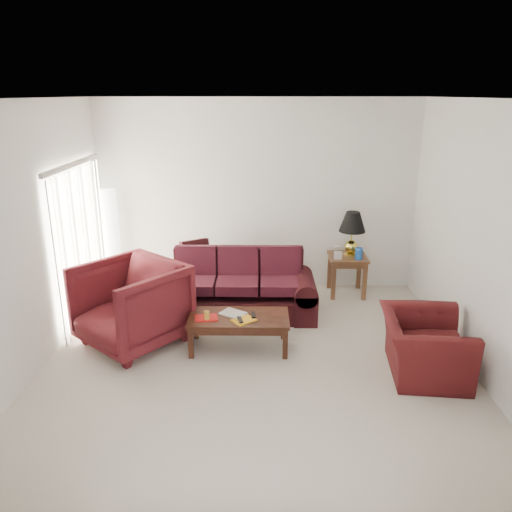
{
  "coord_description": "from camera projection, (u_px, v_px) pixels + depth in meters",
  "views": [
    {
      "loc": [
        0.07,
        -5.26,
        3.05
      ],
      "look_at": [
        0.0,
        0.85,
        1.05
      ],
      "focal_mm": 35.0,
      "sensor_mm": 36.0,
      "label": 1
    }
  ],
  "objects": [
    {
      "name": "coffee_table",
      "position": [
        239.0,
        332.0,
        6.21
      ],
      "size": [
        1.35,
        0.92,
        0.43
      ],
      "primitive_type": null,
      "rotation": [
        0.0,
        0.0,
        -0.27
      ],
      "color": "black",
      "rests_on": "ground"
    },
    {
      "name": "sofa",
      "position": [
        238.0,
        285.0,
        7.09
      ],
      "size": [
        2.27,
        1.1,
        0.9
      ],
      "primitive_type": null,
      "rotation": [
        0.0,
        0.0,
        0.07
      ],
      "color": "black",
      "rests_on": "ground"
    },
    {
      "name": "blinds",
      "position": [
        81.0,
        243.0,
        6.87
      ],
      "size": [
        0.1,
        2.0,
        2.16
      ],
      "primitive_type": "cube",
      "color": "silver",
      "rests_on": "ground"
    },
    {
      "name": "end_table",
      "position": [
        347.0,
        275.0,
        7.87
      ],
      "size": [
        0.63,
        0.63,
        0.64
      ],
      "primitive_type": null,
      "rotation": [
        0.0,
        0.0,
        -0.08
      ],
      "color": "#472418",
      "rests_on": "ground"
    },
    {
      "name": "magazine_white",
      "position": [
        233.0,
        313.0,
        6.2
      ],
      "size": [
        0.37,
        0.35,
        0.02
      ],
      "primitive_type": "cube",
      "rotation": [
        0.0,
        0.0,
        -0.58
      ],
      "color": "beige",
      "rests_on": "coffee_table"
    },
    {
      "name": "remote_a",
      "position": [
        240.0,
        320.0,
        5.99
      ],
      "size": [
        0.08,
        0.17,
        0.02
      ],
      "primitive_type": "cube",
      "rotation": [
        0.0,
        0.0,
        0.23
      ],
      "color": "black",
      "rests_on": "coffee_table"
    },
    {
      "name": "blue_canister",
      "position": [
        359.0,
        254.0,
        7.58
      ],
      "size": [
        0.14,
        0.14,
        0.18
      ],
      "primitive_type": "cylinder",
      "rotation": [
        0.0,
        0.0,
        0.25
      ],
      "color": "#1A50AA",
      "rests_on": "end_table"
    },
    {
      "name": "magazine_orange",
      "position": [
        244.0,
        320.0,
        6.02
      ],
      "size": [
        0.33,
        0.32,
        0.02
      ],
      "primitive_type": "cube",
      "rotation": [
        0.0,
        0.0,
        0.67
      ],
      "color": "#F1A61C",
      "rests_on": "coffee_table"
    },
    {
      "name": "clock",
      "position": [
        338.0,
        255.0,
        7.6
      ],
      "size": [
        0.13,
        0.06,
        0.12
      ],
      "primitive_type": "cube",
      "rotation": [
        0.0,
        0.0,
        -0.11
      ],
      "color": "silver",
      "rests_on": "end_table"
    },
    {
      "name": "floor",
      "position": [
        255.0,
        362.0,
        5.95
      ],
      "size": [
        5.0,
        5.0,
        0.0
      ],
      "primitive_type": "plane",
      "color": "#B9AE9E",
      "rests_on": "ground"
    },
    {
      "name": "magazine_red",
      "position": [
        206.0,
        318.0,
        6.08
      ],
      "size": [
        0.3,
        0.25,
        0.02
      ],
      "primitive_type": "cube",
      "rotation": [
        0.0,
        0.0,
        0.17
      ],
      "color": "#AD1211",
      "rests_on": "coffee_table"
    },
    {
      "name": "yellow_glass",
      "position": [
        207.0,
        316.0,
        6.02
      ],
      "size": [
        0.09,
        0.09,
        0.12
      ],
      "primitive_type": "cylinder",
      "rotation": [
        0.0,
        0.0,
        -0.35
      ],
      "color": "gold",
      "rests_on": "coffee_table"
    },
    {
      "name": "floor_lamp",
      "position": [
        112.0,
        241.0,
        7.8
      ],
      "size": [
        0.28,
        0.28,
        1.69
      ],
      "primitive_type": null,
      "rotation": [
        0.0,
        0.0,
        0.02
      ],
      "color": "white",
      "rests_on": "ground"
    },
    {
      "name": "throw_pillow",
      "position": [
        196.0,
        254.0,
        7.58
      ],
      "size": [
        0.48,
        0.41,
        0.45
      ],
      "primitive_type": "cube",
      "rotation": [
        -0.21,
        0.0,
        0.53
      ],
      "color": "black",
      "rests_on": "sofa"
    },
    {
      "name": "armchair_left",
      "position": [
        131.0,
        305.0,
        6.23
      ],
      "size": [
        1.62,
        1.63,
        1.06
      ],
      "primitive_type": "imported",
      "rotation": [
        0.0,
        0.0,
        -0.71
      ],
      "color": "#481015",
      "rests_on": "ground"
    },
    {
      "name": "table_lamp",
      "position": [
        352.0,
        234.0,
        7.72
      ],
      "size": [
        0.45,
        0.45,
        0.69
      ],
      "primitive_type": null,
      "rotation": [
        0.0,
        0.0,
        0.1
      ],
      "color": "gold",
      "rests_on": "end_table"
    },
    {
      "name": "armchair_right",
      "position": [
        424.0,
        346.0,
        5.61
      ],
      "size": [
        1.01,
        1.13,
        0.68
      ],
      "primitive_type": "imported",
      "rotation": [
        0.0,
        0.0,
        1.48
      ],
      "color": "#3D0E0F",
      "rests_on": "ground"
    },
    {
      "name": "picture_frame",
      "position": [
        338.0,
        247.0,
        7.98
      ],
      "size": [
        0.16,
        0.18,
        0.05
      ],
      "primitive_type": "cube",
      "rotation": [
        1.36,
        0.0,
        0.32
      ],
      "color": "white",
      "rests_on": "end_table"
    },
    {
      "name": "remote_b",
      "position": [
        253.0,
        315.0,
        6.12
      ],
      "size": [
        0.06,
        0.17,
        0.02
      ],
      "primitive_type": "cube",
      "rotation": [
        0.0,
        0.0,
        0.08
      ],
      "color": "black",
      "rests_on": "coffee_table"
    }
  ]
}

